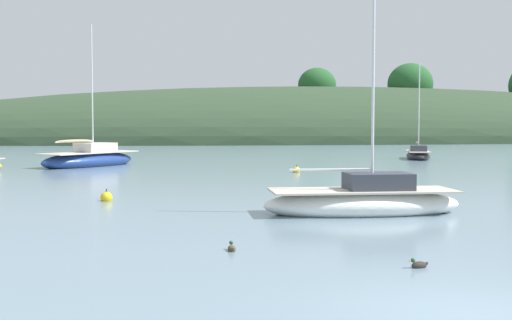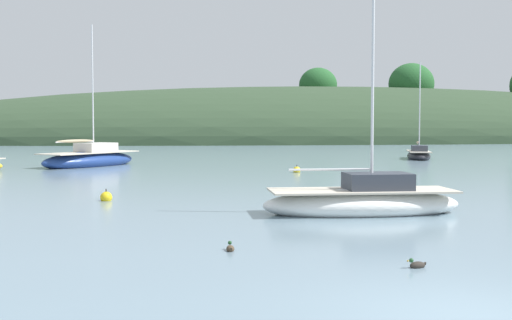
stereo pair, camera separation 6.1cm
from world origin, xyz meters
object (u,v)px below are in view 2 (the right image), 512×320
at_px(mooring_buoy_outer, 297,170).
at_px(sailboat_teal_outer, 363,201).
at_px(duck_straggler, 230,248).
at_px(mooring_buoy_inner, 106,197).
at_px(sailboat_yellow_far, 419,155).
at_px(sailboat_blue_center, 90,159).
at_px(duck_lone_left, 417,265).

bearing_deg(mooring_buoy_outer, sailboat_teal_outer, -95.77).
xyz_separation_m(sailboat_teal_outer, duck_straggler, (-4.89, -5.31, -0.33)).
bearing_deg(duck_straggler, mooring_buoy_inner, 108.61).
bearing_deg(sailboat_teal_outer, duck_straggler, -132.64).
xyz_separation_m(sailboat_yellow_far, sailboat_blue_center, (-25.16, -4.50, 0.11)).
xyz_separation_m(mooring_buoy_inner, duck_lone_left, (6.86, -12.40, -0.07)).
bearing_deg(sailboat_blue_center, duck_straggler, -79.17).
relative_size(mooring_buoy_outer, duck_lone_left, 1.27).
height_order(sailboat_blue_center, duck_lone_left, sailboat_blue_center).
relative_size(sailboat_blue_center, mooring_buoy_inner, 17.95).
bearing_deg(mooring_buoy_inner, sailboat_yellow_far, 47.26).
bearing_deg(mooring_buoy_inner, sailboat_blue_center, 96.76).
height_order(sailboat_yellow_far, mooring_buoy_inner, sailboat_yellow_far).
height_order(sailboat_teal_outer, duck_straggler, sailboat_teal_outer).
bearing_deg(mooring_buoy_outer, sailboat_yellow_far, 43.75).
relative_size(sailboat_teal_outer, sailboat_blue_center, 0.84).
distance_m(sailboat_yellow_far, duck_straggler, 39.78).
bearing_deg(sailboat_yellow_far, mooring_buoy_inner, -132.74).
bearing_deg(duck_straggler, sailboat_yellow_far, 60.86).
distance_m(mooring_buoy_inner, duck_straggler, 10.65).
bearing_deg(mooring_buoy_outer, duck_lone_left, -97.28).
relative_size(sailboat_teal_outer, sailboat_yellow_far, 1.03).
bearing_deg(sailboat_yellow_far, duck_lone_left, -113.25).
relative_size(duck_straggler, duck_lone_left, 1.00).
bearing_deg(sailboat_yellow_far, duck_straggler, -119.14).
relative_size(sailboat_teal_outer, duck_lone_left, 19.04).
bearing_deg(mooring_buoy_outer, mooring_buoy_inner, -128.86).
bearing_deg(mooring_buoy_inner, sailboat_teal_outer, -29.96).
xyz_separation_m(sailboat_yellow_far, mooring_buoy_outer, (-12.74, -12.20, -0.23)).
bearing_deg(sailboat_blue_center, sailboat_yellow_far, 10.14).
bearing_deg(sailboat_teal_outer, sailboat_yellow_far, 63.80).
bearing_deg(duck_lone_left, duck_straggler, 146.37).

